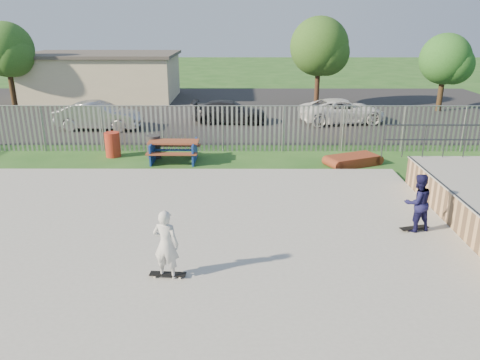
{
  "coord_description": "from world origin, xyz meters",
  "views": [
    {
      "loc": [
        1.81,
        -10.78,
        5.56
      ],
      "look_at": [
        1.77,
        2.0,
        1.1
      ],
      "focal_mm": 35.0,
      "sensor_mm": 36.0,
      "label": 1
    }
  ],
  "objects_px": {
    "picnic_table": "(174,151)",
    "car_white": "(342,111)",
    "tree_right": "(445,59)",
    "car_silver": "(99,116)",
    "car_dark": "(230,112)",
    "tree_left": "(6,50)",
    "trash_bin_red": "(113,145)",
    "skater_white": "(166,244)",
    "funbox": "(353,160)",
    "trash_bin_grey": "(154,147)",
    "tree_mid": "(319,46)",
    "skater_navy": "(417,203)"
  },
  "relations": [
    {
      "from": "picnic_table",
      "to": "car_white",
      "type": "xyz_separation_m",
      "value": [
        8.3,
        7.28,
        0.25
      ]
    },
    {
      "from": "picnic_table",
      "to": "tree_right",
      "type": "height_order",
      "value": "tree_right"
    },
    {
      "from": "car_silver",
      "to": "tree_right",
      "type": "xyz_separation_m",
      "value": [
        19.74,
        5.18,
        2.43
      ]
    },
    {
      "from": "car_dark",
      "to": "tree_left",
      "type": "bearing_deg",
      "value": 72.09
    },
    {
      "from": "trash_bin_red",
      "to": "skater_white",
      "type": "xyz_separation_m",
      "value": [
        3.78,
        -9.92,
        0.42
      ]
    },
    {
      "from": "funbox",
      "to": "tree_right",
      "type": "xyz_separation_m",
      "value": [
        7.9,
        11.33,
        2.97
      ]
    },
    {
      "from": "picnic_table",
      "to": "trash_bin_grey",
      "type": "distance_m",
      "value": 1.03
    },
    {
      "from": "funbox",
      "to": "trash_bin_grey",
      "type": "bearing_deg",
      "value": 149.54
    },
    {
      "from": "picnic_table",
      "to": "tree_mid",
      "type": "relative_size",
      "value": 0.36
    },
    {
      "from": "car_silver",
      "to": "skater_white",
      "type": "xyz_separation_m",
      "value": [
        5.79,
        -14.91,
        0.21
      ]
    },
    {
      "from": "trash_bin_red",
      "to": "tree_right",
      "type": "bearing_deg",
      "value": 29.84
    },
    {
      "from": "funbox",
      "to": "car_dark",
      "type": "distance_m",
      "value": 9.31
    },
    {
      "from": "trash_bin_grey",
      "to": "tree_right",
      "type": "xyz_separation_m",
      "value": [
        15.97,
        10.36,
        2.68
      ]
    },
    {
      "from": "skater_white",
      "to": "car_white",
      "type": "bearing_deg",
      "value": -99.86
    },
    {
      "from": "car_dark",
      "to": "tree_right",
      "type": "relative_size",
      "value": 0.89
    },
    {
      "from": "funbox",
      "to": "car_silver",
      "type": "xyz_separation_m",
      "value": [
        -11.84,
        6.15,
        0.54
      ]
    },
    {
      "from": "tree_right",
      "to": "car_white",
      "type": "bearing_deg",
      "value": -152.27
    },
    {
      "from": "funbox",
      "to": "trash_bin_grey",
      "type": "height_order",
      "value": "trash_bin_grey"
    },
    {
      "from": "skater_white",
      "to": "trash_bin_red",
      "type": "bearing_deg",
      "value": -55.51
    },
    {
      "from": "funbox",
      "to": "tree_right",
      "type": "height_order",
      "value": "tree_right"
    },
    {
      "from": "skater_white",
      "to": "car_silver",
      "type": "bearing_deg",
      "value": -55.13
    },
    {
      "from": "picnic_table",
      "to": "car_silver",
      "type": "distance_m",
      "value": 7.34
    },
    {
      "from": "trash_bin_red",
      "to": "car_white",
      "type": "height_order",
      "value": "car_white"
    },
    {
      "from": "tree_mid",
      "to": "trash_bin_red",
      "type": "bearing_deg",
      "value": -131.64
    },
    {
      "from": "tree_mid",
      "to": "skater_white",
      "type": "relative_size",
      "value": 3.59
    },
    {
      "from": "car_dark",
      "to": "trash_bin_red",
      "type": "bearing_deg",
      "value": 146.6
    },
    {
      "from": "tree_right",
      "to": "trash_bin_red",
      "type": "bearing_deg",
      "value": -150.16
    },
    {
      "from": "tree_mid",
      "to": "tree_right",
      "type": "relative_size",
      "value": 1.21
    },
    {
      "from": "car_white",
      "to": "skater_white",
      "type": "bearing_deg",
      "value": 147.27
    },
    {
      "from": "funbox",
      "to": "car_white",
      "type": "height_order",
      "value": "car_white"
    },
    {
      "from": "trash_bin_grey",
      "to": "tree_left",
      "type": "relative_size",
      "value": 0.18
    },
    {
      "from": "tree_mid",
      "to": "funbox",
      "type": "bearing_deg",
      "value": -92.07
    },
    {
      "from": "car_white",
      "to": "car_dark",
      "type": "bearing_deg",
      "value": 80.64
    },
    {
      "from": "car_dark",
      "to": "car_silver",
      "type": "bearing_deg",
      "value": 105.88
    },
    {
      "from": "tree_left",
      "to": "tree_mid",
      "type": "bearing_deg",
      "value": -0.99
    },
    {
      "from": "tree_right",
      "to": "skater_navy",
      "type": "bearing_deg",
      "value": -113.49
    },
    {
      "from": "car_silver",
      "to": "skater_navy",
      "type": "bearing_deg",
      "value": -133.03
    },
    {
      "from": "trash_bin_grey",
      "to": "tree_mid",
      "type": "distance_m",
      "value": 14.91
    },
    {
      "from": "picnic_table",
      "to": "trash_bin_grey",
      "type": "relative_size",
      "value": 2.13
    },
    {
      "from": "tree_left",
      "to": "car_white",
      "type": "bearing_deg",
      "value": -14.42
    },
    {
      "from": "car_dark",
      "to": "tree_mid",
      "type": "height_order",
      "value": "tree_mid"
    },
    {
      "from": "car_white",
      "to": "skater_navy",
      "type": "relative_size",
      "value": 3.0
    },
    {
      "from": "picnic_table",
      "to": "car_silver",
      "type": "bearing_deg",
      "value": 130.36
    },
    {
      "from": "car_silver",
      "to": "tree_right",
      "type": "height_order",
      "value": "tree_right"
    },
    {
      "from": "tree_right",
      "to": "tree_mid",
      "type": "bearing_deg",
      "value": 169.31
    },
    {
      "from": "car_white",
      "to": "tree_right",
      "type": "bearing_deg",
      "value": -71.51
    },
    {
      "from": "funbox",
      "to": "skater_white",
      "type": "xyz_separation_m",
      "value": [
        -6.05,
        -8.76,
        0.75
      ]
    },
    {
      "from": "trash_bin_red",
      "to": "car_silver",
      "type": "relative_size",
      "value": 0.24
    },
    {
      "from": "tree_left",
      "to": "car_dark",
      "type": "bearing_deg",
      "value": -20.16
    },
    {
      "from": "picnic_table",
      "to": "car_dark",
      "type": "relative_size",
      "value": 0.49
    }
  ]
}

